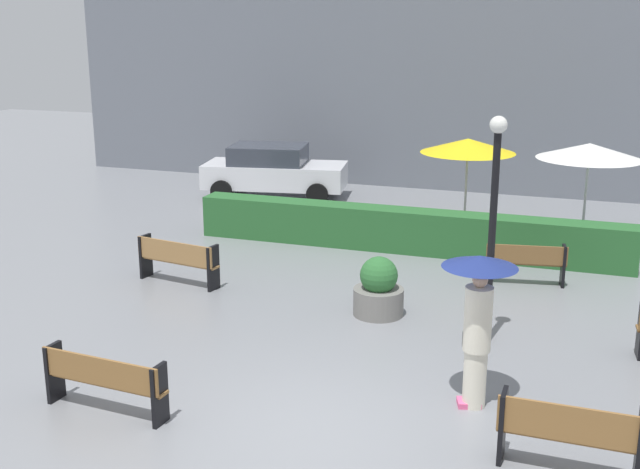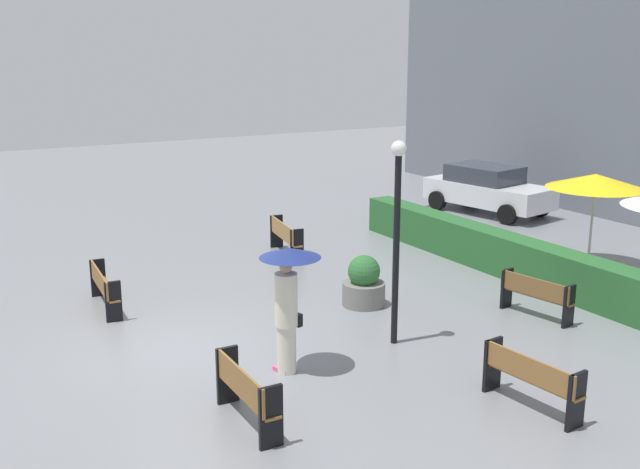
# 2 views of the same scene
# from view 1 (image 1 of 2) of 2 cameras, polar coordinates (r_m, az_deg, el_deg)

# --- Properties ---
(ground_plane) EXTENTS (60.00, 60.00, 0.00)m
(ground_plane) POSITION_cam_1_polar(r_m,az_deg,el_deg) (10.82, -0.27, -13.54)
(ground_plane) COLOR gray
(bench_near_right) EXTENTS (1.66, 0.37, 0.91)m
(bench_near_right) POSITION_cam_1_polar(r_m,az_deg,el_deg) (9.99, 17.47, -13.41)
(bench_near_right) COLOR olive
(bench_near_right) RESTS_ON ground
(bench_near_left) EXTENTS (1.89, 0.46, 0.84)m
(bench_near_left) POSITION_cam_1_polar(r_m,az_deg,el_deg) (11.29, -15.31, -9.96)
(bench_near_left) COLOR olive
(bench_near_left) RESTS_ON ground
(bench_back_row) EXTENTS (1.61, 0.59, 0.84)m
(bench_back_row) POSITION_cam_1_polar(r_m,az_deg,el_deg) (16.50, 14.58, -1.84)
(bench_back_row) COLOR brown
(bench_back_row) RESTS_ON ground
(bench_far_left) EXTENTS (1.87, 0.64, 0.90)m
(bench_far_left) POSITION_cam_1_polar(r_m,az_deg,el_deg) (16.26, -10.23, -1.70)
(bench_far_left) COLOR #9E7242
(bench_far_left) RESTS_ON ground
(pedestrian_with_umbrella) EXTENTS (1.03, 1.03, 2.15)m
(pedestrian_with_umbrella) POSITION_cam_1_polar(r_m,az_deg,el_deg) (10.98, 11.28, -5.26)
(pedestrian_with_umbrella) COLOR silver
(pedestrian_with_umbrella) RESTS_ON ground
(planter_pot) EXTENTS (0.92, 0.92, 1.09)m
(planter_pot) POSITION_cam_1_polar(r_m,az_deg,el_deg) (14.41, 4.23, -4.01)
(planter_pot) COLOR slate
(planter_pot) RESTS_ON ground
(lamp_post) EXTENTS (0.28, 0.28, 3.77)m
(lamp_post) POSITION_cam_1_polar(r_m,az_deg,el_deg) (12.91, 12.38, 1.95)
(lamp_post) COLOR black
(lamp_post) RESTS_ON ground
(patio_umbrella_yellow) EXTENTS (2.34, 2.34, 2.37)m
(patio_umbrella_yellow) POSITION_cam_1_polar(r_m,az_deg,el_deg) (19.93, 10.59, 6.29)
(patio_umbrella_yellow) COLOR silver
(patio_umbrella_yellow) RESTS_ON ground
(patio_umbrella_white) EXTENTS (2.34, 2.34, 2.52)m
(patio_umbrella_white) POSITION_cam_1_polar(r_m,az_deg,el_deg) (18.88, 18.80, 5.69)
(patio_umbrella_white) COLOR silver
(patio_umbrella_white) RESTS_ON ground
(hedge_strip) EXTENTS (10.08, 0.70, 0.98)m
(hedge_strip) POSITION_cam_1_polar(r_m,az_deg,el_deg) (18.39, 6.19, 0.29)
(hedge_strip) COLOR #28602D
(hedge_strip) RESTS_ON ground
(building_facade) EXTENTS (28.00, 1.20, 10.74)m
(building_facade) POSITION_cam_1_polar(r_m,az_deg,el_deg) (25.13, 12.44, 15.27)
(building_facade) COLOR slate
(building_facade) RESTS_ON ground
(parked_car) EXTENTS (4.44, 2.55, 1.57)m
(parked_car) POSITION_cam_1_polar(r_m,az_deg,el_deg) (23.92, -3.37, 4.64)
(parked_car) COLOR silver
(parked_car) RESTS_ON ground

